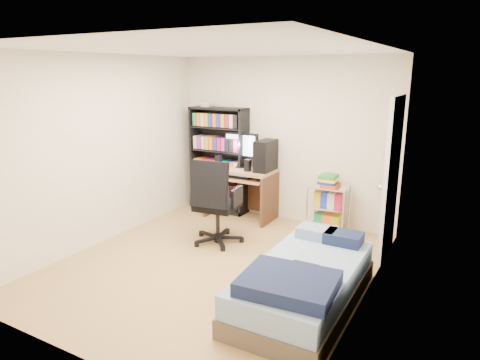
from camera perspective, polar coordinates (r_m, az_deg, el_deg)
The scene contains 7 objects.
room at distance 4.87m, azimuth -3.54°, elevation 2.17°, with size 3.58×4.08×2.58m.
media_shelf at distance 7.03m, azimuth -2.81°, elevation 2.86°, with size 0.97×0.32×1.79m.
computer_desk at distance 6.69m, azimuth 1.10°, elevation 0.91°, with size 1.07×0.62×1.34m.
office_chair at distance 5.77m, azimuth -3.21°, elevation -4.93°, with size 0.78×0.78×1.17m.
wire_cart at distance 6.19m, azimuth 11.78°, elevation -2.04°, with size 0.54×0.40×0.86m.
bed at distance 4.39m, azimuth 8.51°, elevation -13.42°, with size 0.95×1.90×0.54m.
door at distance 5.57m, azimuth 19.54°, elevation 0.25°, with size 0.12×0.80×2.00m.
Camera 1 is at (2.58, -4.01, 2.26)m, focal length 32.00 mm.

